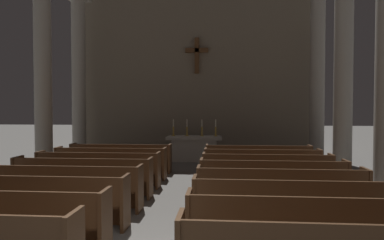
{
  "coord_description": "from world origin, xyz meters",
  "views": [
    {
      "loc": [
        1.06,
        -3.87,
        2.12
      ],
      "look_at": [
        0.0,
        8.99,
        1.69
      ],
      "focal_mm": 32.98,
      "sensor_mm": 36.0,
      "label": 1
    }
  ],
  "objects_px": {
    "pew_right_row_2": "(307,228)",
    "column_left_fourth": "(79,80)",
    "candlestick_outer_right": "(216,131)",
    "pew_right_row_4": "(281,191)",
    "pew_right_row_6": "(267,172)",
    "altar": "(194,148)",
    "candlestick_inner_right": "(202,131)",
    "pew_left_row_5": "(83,177)",
    "column_right_third": "(343,70)",
    "pew_right_row_7": "(262,165)",
    "candlestick_inner_left": "(187,131)",
    "pew_left_row_4": "(62,187)",
    "column_left_third": "(43,73)",
    "pew_left_row_3": "(35,200)",
    "pew_left_row_8": "(121,158)",
    "pew_left_row_7": "(111,163)",
    "column_right_fourth": "(317,79)",
    "candlestick_outer_left": "(173,131)",
    "pew_right_row_3": "(291,206)",
    "pew_left_row_6": "(98,169)",
    "pew_right_row_8": "(258,160)",
    "pew_right_row_5": "(273,180)"
  },
  "relations": [
    {
      "from": "column_right_fourth",
      "to": "candlestick_outer_left",
      "type": "height_order",
      "value": "column_right_fourth"
    },
    {
      "from": "pew_left_row_7",
      "to": "candlestick_outer_left",
      "type": "height_order",
      "value": "candlestick_outer_left"
    },
    {
      "from": "pew_left_row_6",
      "to": "pew_right_row_6",
      "type": "relative_size",
      "value": 1.0
    },
    {
      "from": "candlestick_inner_left",
      "to": "candlestick_inner_right",
      "type": "height_order",
      "value": "same"
    },
    {
      "from": "pew_left_row_6",
      "to": "column_left_fourth",
      "type": "relative_size",
      "value": 0.49
    },
    {
      "from": "candlestick_outer_left",
      "to": "candlestick_outer_right",
      "type": "relative_size",
      "value": 1.0
    },
    {
      "from": "column_right_fourth",
      "to": "candlestick_inner_right",
      "type": "height_order",
      "value": "column_right_fourth"
    },
    {
      "from": "pew_right_row_4",
      "to": "candlestick_inner_right",
      "type": "xyz_separation_m",
      "value": [
        -1.95,
        6.97,
        0.75
      ]
    },
    {
      "from": "pew_left_row_6",
      "to": "pew_left_row_5",
      "type": "bearing_deg",
      "value": -90.0
    },
    {
      "from": "pew_left_row_3",
      "to": "pew_left_row_4",
      "type": "relative_size",
      "value": 1.0
    },
    {
      "from": "column_left_fourth",
      "to": "pew_left_row_8",
      "type": "bearing_deg",
      "value": -47.52
    },
    {
      "from": "column_right_third",
      "to": "candlestick_inner_left",
      "type": "xyz_separation_m",
      "value": [
        -5.12,
        2.8,
        -2.06
      ]
    },
    {
      "from": "pew_right_row_8",
      "to": "column_right_fourth",
      "type": "xyz_separation_m",
      "value": [
        2.57,
        2.81,
        2.81
      ]
    },
    {
      "from": "pew_left_row_4",
      "to": "candlestick_inner_left",
      "type": "xyz_separation_m",
      "value": [
        1.95,
        6.97,
        0.75
      ]
    },
    {
      "from": "candlestick_inner_left",
      "to": "candlestick_inner_right",
      "type": "distance_m",
      "value": 0.6
    },
    {
      "from": "pew_left_row_4",
      "to": "column_left_fourth",
      "type": "relative_size",
      "value": 0.49
    },
    {
      "from": "pew_right_row_7",
      "to": "candlestick_outer_right",
      "type": "height_order",
      "value": "candlestick_outer_right"
    },
    {
      "from": "altar",
      "to": "candlestick_inner_right",
      "type": "height_order",
      "value": "candlestick_inner_right"
    },
    {
      "from": "candlestick_inner_right",
      "to": "candlestick_outer_right",
      "type": "bearing_deg",
      "value": 0.0
    },
    {
      "from": "pew_left_row_7",
      "to": "pew_right_row_4",
      "type": "bearing_deg",
      "value": -35.75
    },
    {
      "from": "pew_right_row_4",
      "to": "candlestick_inner_left",
      "type": "bearing_deg",
      "value": 110.07
    },
    {
      "from": "column_left_fourth",
      "to": "candlestick_outer_right",
      "type": "height_order",
      "value": "column_left_fourth"
    },
    {
      "from": "pew_right_row_4",
      "to": "pew_right_row_6",
      "type": "distance_m",
      "value": 2.16
    },
    {
      "from": "column_right_fourth",
      "to": "candlestick_inner_left",
      "type": "height_order",
      "value": "column_right_fourth"
    },
    {
      "from": "pew_left_row_5",
      "to": "column_left_third",
      "type": "bearing_deg",
      "value": 129.71
    },
    {
      "from": "pew_right_row_2",
      "to": "column_left_fourth",
      "type": "relative_size",
      "value": 0.49
    },
    {
      "from": "pew_left_row_6",
      "to": "pew_left_row_7",
      "type": "bearing_deg",
      "value": 90.0
    },
    {
      "from": "candlestick_outer_right",
      "to": "column_left_fourth",
      "type": "bearing_deg",
      "value": 178.5
    },
    {
      "from": "pew_left_row_5",
      "to": "column_right_third",
      "type": "distance_m",
      "value": 8.21
    },
    {
      "from": "pew_right_row_2",
      "to": "pew_right_row_8",
      "type": "height_order",
      "value": "same"
    },
    {
      "from": "column_left_third",
      "to": "candlestick_inner_left",
      "type": "distance_m",
      "value": 5.7
    },
    {
      "from": "column_left_third",
      "to": "column_right_third",
      "type": "distance_m",
      "value": 9.63
    },
    {
      "from": "candlestick_outer_left",
      "to": "candlestick_inner_left",
      "type": "distance_m",
      "value": 0.55
    },
    {
      "from": "pew_right_row_4",
      "to": "pew_right_row_3",
      "type": "bearing_deg",
      "value": -90.0
    },
    {
      "from": "pew_left_row_8",
      "to": "candlestick_inner_right",
      "type": "xyz_separation_m",
      "value": [
        2.55,
        2.66,
        0.75
      ]
    },
    {
      "from": "pew_left_row_5",
      "to": "pew_right_row_6",
      "type": "height_order",
      "value": "same"
    },
    {
      "from": "pew_left_row_5",
      "to": "candlestick_outer_right",
      "type": "distance_m",
      "value": 6.7
    },
    {
      "from": "pew_right_row_3",
      "to": "pew_right_row_4",
      "type": "distance_m",
      "value": 1.08
    },
    {
      "from": "pew_left_row_3",
      "to": "pew_right_row_5",
      "type": "relative_size",
      "value": 1.0
    },
    {
      "from": "pew_left_row_3",
      "to": "column_left_third",
      "type": "height_order",
      "value": "column_left_third"
    },
    {
      "from": "candlestick_outer_left",
      "to": "candlestick_inner_left",
      "type": "height_order",
      "value": "same"
    },
    {
      "from": "pew_right_row_4",
      "to": "column_left_third",
      "type": "distance_m",
      "value": 8.67
    },
    {
      "from": "pew_left_row_3",
      "to": "candlestick_inner_left",
      "type": "xyz_separation_m",
      "value": [
        1.95,
        8.05,
        0.75
      ]
    },
    {
      "from": "pew_right_row_2",
      "to": "column_right_third",
      "type": "distance_m",
      "value": 7.38
    },
    {
      "from": "pew_left_row_7",
      "to": "column_left_fourth",
      "type": "distance_m",
      "value": 5.44
    },
    {
      "from": "pew_right_row_4",
      "to": "pew_right_row_8",
      "type": "bearing_deg",
      "value": 90.0
    },
    {
      "from": "pew_right_row_6",
      "to": "column_right_fourth",
      "type": "bearing_deg",
      "value": 62.63
    },
    {
      "from": "candlestick_inner_left",
      "to": "candlestick_outer_right",
      "type": "height_order",
      "value": "same"
    },
    {
      "from": "pew_right_row_8",
      "to": "candlestick_inner_right",
      "type": "bearing_deg",
      "value": 126.23
    },
    {
      "from": "pew_right_row_2",
      "to": "pew_right_row_5",
      "type": "distance_m",
      "value": 3.23
    }
  ]
}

